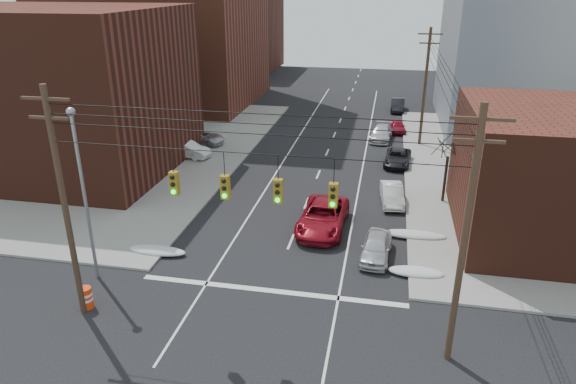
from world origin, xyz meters
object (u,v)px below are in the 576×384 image
at_px(parked_car_b, 392,194).
at_px(construction_barrel, 86,298).
at_px(red_pickup, 323,217).
at_px(parked_car_f, 398,105).
at_px(parked_car_a, 376,247).
at_px(parked_car_c, 398,158).
at_px(parked_car_e, 398,126).
at_px(lot_car_d, 158,134).
at_px(lot_car_b, 200,137).
at_px(lot_car_a, 187,149).
at_px(lot_car_c, 96,174).
at_px(parked_car_d, 381,133).

bearing_deg(parked_car_b, construction_barrel, -138.37).
relative_size(red_pickup, parked_car_f, 1.35).
height_order(parked_car_a, parked_car_b, parked_car_a).
bearing_deg(red_pickup, construction_barrel, -131.25).
relative_size(parked_car_c, parked_car_e, 1.25).
height_order(parked_car_f, lot_car_d, lot_car_d).
distance_m(parked_car_c, lot_car_b, 18.88).
distance_m(red_pickup, lot_car_a, 18.05).
height_order(parked_car_e, parked_car_f, parked_car_f).
height_order(red_pickup, parked_car_f, red_pickup).
bearing_deg(lot_car_c, parked_car_c, -84.32).
xyz_separation_m(parked_car_b, parked_car_e, (0.40, 19.16, -0.06)).
bearing_deg(parked_car_b, lot_car_b, 144.15).
distance_m(parked_car_a, parked_car_c, 16.76).
relative_size(parked_car_f, lot_car_d, 1.10).
bearing_deg(parked_car_e, parked_car_c, -96.81).
xyz_separation_m(parked_car_c, parked_car_e, (0.00, 10.62, -0.01)).
height_order(parked_car_a, construction_barrel, parked_car_a).
bearing_deg(parked_car_c, lot_car_b, 178.52).
distance_m(parked_car_a, parked_car_d, 24.10).
relative_size(parked_car_d, parked_car_f, 1.07).
xyz_separation_m(parked_car_a, lot_car_b, (-17.55, 18.73, 0.13)).
relative_size(parked_car_f, construction_barrel, 4.05).
bearing_deg(lot_car_c, lot_car_a, -48.16).
bearing_deg(parked_car_c, parked_car_a, -89.51).
xyz_separation_m(parked_car_a, parked_car_b, (0.82, 8.17, -0.00)).
bearing_deg(parked_car_f, lot_car_c, -127.22).
bearing_deg(lot_car_c, parked_car_b, -104.30).
distance_m(parked_car_f, construction_barrel, 47.04).
xyz_separation_m(lot_car_c, construction_barrel, (8.21, -15.01, -0.34)).
bearing_deg(parked_car_d, parked_car_f, 88.40).
height_order(parked_car_c, lot_car_b, lot_car_b).
bearing_deg(red_pickup, parked_car_a, -39.58).
bearing_deg(parked_car_c, lot_car_d, 178.99).
distance_m(parked_car_f, lot_car_a, 28.88).
bearing_deg(parked_car_d, red_pickup, -92.96).
distance_m(parked_car_a, lot_car_c, 23.08).
xyz_separation_m(parked_car_c, lot_car_d, (-23.23, 2.31, 0.21)).
distance_m(lot_car_c, construction_barrel, 17.11).
bearing_deg(lot_car_b, lot_car_a, -173.06).
distance_m(parked_car_d, parked_car_f, 12.93).
xyz_separation_m(red_pickup, parked_car_e, (4.72, 24.22, -0.23)).
relative_size(parked_car_b, lot_car_c, 0.79).
relative_size(lot_car_c, lot_car_d, 1.28).
xyz_separation_m(red_pickup, lot_car_a, (-13.79, 11.64, 0.01)).
bearing_deg(lot_car_d, parked_car_f, -62.67).
relative_size(red_pickup, lot_car_a, 1.41).
height_order(parked_car_c, lot_car_d, lot_car_d).
relative_size(parked_car_b, parked_car_e, 1.13).
bearing_deg(parked_car_e, parked_car_f, 83.19).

